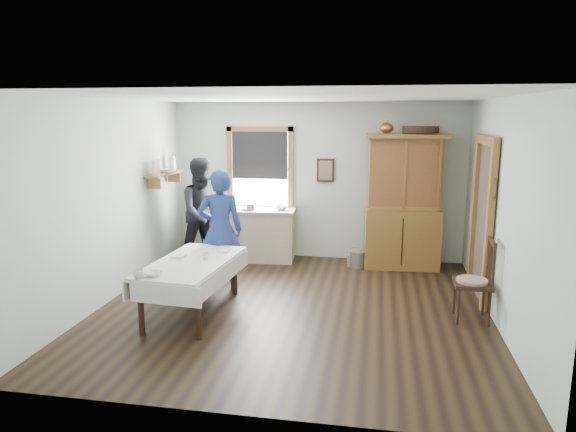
{
  "coord_description": "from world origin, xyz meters",
  "views": [
    {
      "loc": [
        1.03,
        -6.29,
        2.5
      ],
      "look_at": [
        -0.12,
        0.3,
        1.17
      ],
      "focal_mm": 32.0,
      "sensor_mm": 36.0,
      "label": 1
    }
  ],
  "objects": [
    {
      "name": "room",
      "position": [
        0.0,
        0.0,
        1.35
      ],
      "size": [
        5.01,
        5.01,
        2.7
      ],
      "color": "black",
      "rests_on": "ground"
    },
    {
      "name": "window",
      "position": [
        -1.0,
        2.46,
        1.62
      ],
      "size": [
        1.18,
        0.07,
        1.48
      ],
      "color": "white",
      "rests_on": "room"
    },
    {
      "name": "doorway",
      "position": [
        2.46,
        0.85,
        1.16
      ],
      "size": [
        0.09,
        1.14,
        2.22
      ],
      "color": "#433730",
      "rests_on": "room"
    },
    {
      "name": "wall_shelf",
      "position": [
        -2.37,
        1.54,
        1.57
      ],
      "size": [
        0.24,
        1.0,
        0.44
      ],
      "color": "brown",
      "rests_on": "room"
    },
    {
      "name": "framed_picture",
      "position": [
        0.15,
        2.46,
        1.55
      ],
      "size": [
        0.3,
        0.04,
        0.4
      ],
      "primitive_type": "cube",
      "color": "black",
      "rests_on": "room"
    },
    {
      "name": "rug_beater",
      "position": [
        2.45,
        0.3,
        1.72
      ],
      "size": [
        0.01,
        0.27,
        0.27
      ],
      "primitive_type": "torus",
      "rotation": [
        0.0,
        1.57,
        0.0
      ],
      "color": "black",
      "rests_on": "room"
    },
    {
      "name": "work_counter",
      "position": [
        -1.12,
        2.11,
        0.45
      ],
      "size": [
        1.61,
        0.71,
        0.9
      ],
      "primitive_type": "cube",
      "rotation": [
        0.0,
        0.0,
        0.08
      ],
      "color": "tan",
      "rests_on": "room"
    },
    {
      "name": "china_hutch",
      "position": [
        1.46,
        2.13,
        1.1
      ],
      "size": [
        1.32,
        0.69,
        2.19
      ],
      "primitive_type": "cube",
      "rotation": [
        0.0,
        0.0,
        0.06
      ],
      "color": "brown",
      "rests_on": "room"
    },
    {
      "name": "dining_table",
      "position": [
        -1.23,
        -0.39,
        0.34
      ],
      "size": [
        1.04,
        1.78,
        0.69
      ],
      "primitive_type": "cube",
      "rotation": [
        0.0,
        0.0,
        -0.08
      ],
      "color": "silver",
      "rests_on": "room"
    },
    {
      "name": "spindle_chair",
      "position": [
        2.22,
        -0.03,
        0.52
      ],
      "size": [
        0.5,
        0.5,
        1.04
      ],
      "primitive_type": "cube",
      "rotation": [
        0.0,
        0.0,
        -0.04
      ],
      "color": "black",
      "rests_on": "room"
    },
    {
      "name": "pail",
      "position": [
        0.75,
        1.97,
        0.14
      ],
      "size": [
        0.33,
        0.33,
        0.27
      ],
      "primitive_type": "cube",
      "rotation": [
        0.0,
        0.0,
        0.36
      ],
      "color": "gray",
      "rests_on": "room"
    },
    {
      "name": "wicker_basket",
      "position": [
        0.76,
        2.05,
        0.1
      ],
      "size": [
        0.37,
        0.27,
        0.21
      ],
      "primitive_type": "cube",
      "rotation": [
        0.0,
        0.0,
        -0.07
      ],
      "color": "olive",
      "rests_on": "room"
    },
    {
      "name": "woman_blue",
      "position": [
        -1.15,
        0.57,
        0.81
      ],
      "size": [
        0.67,
        0.52,
        1.61
      ],
      "primitive_type": "imported",
      "rotation": [
        0.0,
        0.0,
        3.4
      ],
      "color": "navy",
      "rests_on": "room"
    },
    {
      "name": "figure_dark",
      "position": [
        -1.78,
        1.69,
        0.83
      ],
      "size": [
        1.02,
        1.0,
        1.66
      ],
      "primitive_type": "imported",
      "rotation": [
        0.0,
        0.0,
        0.68
      ],
      "color": "black",
      "rests_on": "room"
    },
    {
      "name": "table_cup_a",
      "position": [
        -1.58,
        -1.15,
        0.74
      ],
      "size": [
        0.14,
        0.14,
        0.1
      ],
      "primitive_type": "imported",
      "rotation": [
        0.0,
        0.0,
        0.13
      ],
      "color": "silver",
      "rests_on": "dining_table"
    },
    {
      "name": "table_cup_b",
      "position": [
        -1.09,
        -0.28,
        0.73
      ],
      "size": [
        0.1,
        0.1,
        0.09
      ],
      "primitive_type": "imported",
      "rotation": [
        0.0,
        0.0,
        -0.06
      ],
      "color": "silver",
      "rests_on": "dining_table"
    },
    {
      "name": "table_bowl",
      "position": [
        -1.45,
        -1.04,
        0.71
      ],
      "size": [
        0.25,
        0.25,
        0.05
      ],
      "primitive_type": "imported",
      "rotation": [
        0.0,
        0.0,
        -0.19
      ],
      "color": "silver",
      "rests_on": "dining_table"
    },
    {
      "name": "counter_book",
      "position": [
        -1.22,
        2.07,
        0.91
      ],
      "size": [
        0.19,
        0.25,
        0.02
      ],
      "primitive_type": "imported",
      "rotation": [
        0.0,
        0.0,
        -0.07
      ],
      "color": "brown",
      "rests_on": "work_counter"
    },
    {
      "name": "counter_bowl",
      "position": [
        -0.56,
        2.13,
        0.93
      ],
      "size": [
        0.22,
        0.22,
        0.07
      ],
      "primitive_type": "imported",
      "rotation": [
        0.0,
        0.0,
        -0.04
      ],
      "color": "silver",
      "rests_on": "work_counter"
    },
    {
      "name": "shelf_bowl",
      "position": [
        -2.37,
        1.55,
        1.6
      ],
      "size": [
        0.22,
        0.22,
        0.05
      ],
      "primitive_type": "imported",
      "color": "silver",
      "rests_on": "wall_shelf"
    }
  ]
}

